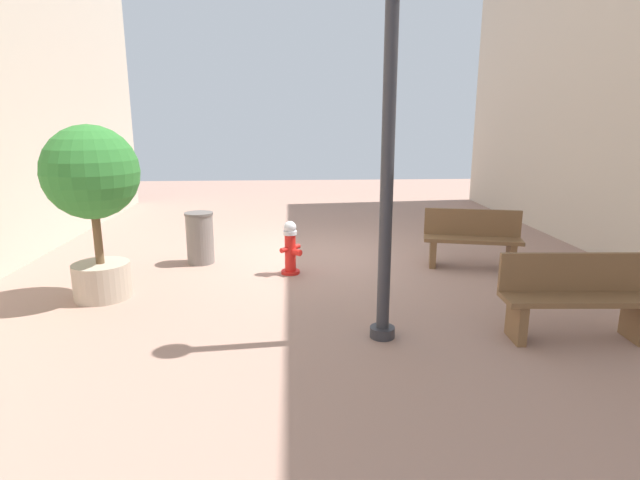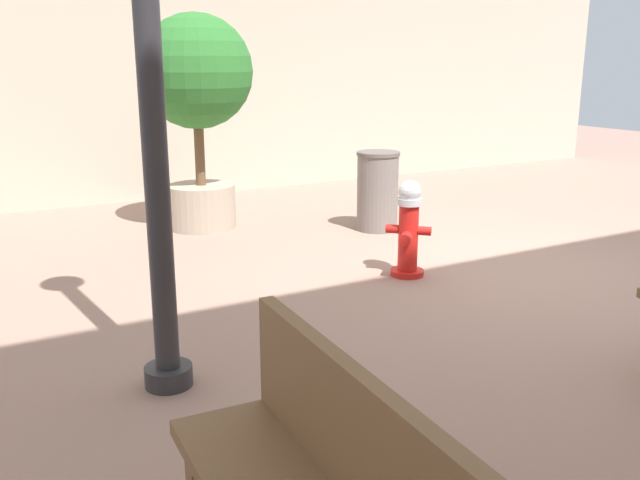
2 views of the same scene
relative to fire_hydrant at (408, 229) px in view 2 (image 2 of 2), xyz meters
The scene contains 4 objects.
ground_plane 1.21m from the fire_hydrant, 116.70° to the right, with size 23.40×23.40×0.00m, color #9E7A6B.
fire_hydrant is the anchor object (origin of this frame).
planter_tree 2.97m from the fire_hydrant, 20.36° to the left, with size 1.23×1.23×2.34m.
trash_bin 1.69m from the fire_hydrant, 24.84° to the right, with size 0.48×0.48×0.87m.
Camera 2 is at (-4.15, 4.52, 1.86)m, focal length 38.49 mm.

